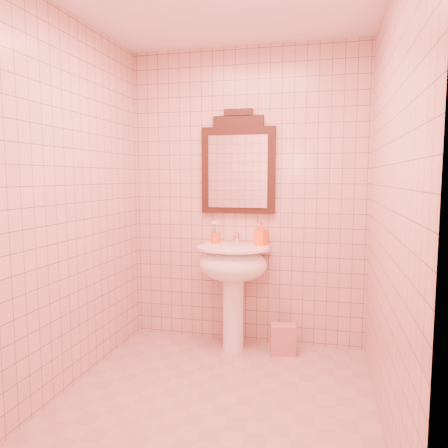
% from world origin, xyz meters
% --- Properties ---
extents(floor, '(2.20, 2.20, 0.00)m').
position_xyz_m(floor, '(0.00, 0.00, 0.00)').
color(floor, tan).
rests_on(floor, ground).
extents(back_wall, '(2.00, 0.02, 2.50)m').
position_xyz_m(back_wall, '(0.00, 1.10, 1.25)').
color(back_wall, tan).
rests_on(back_wall, floor).
extents(pedestal_sink, '(0.58, 0.58, 0.86)m').
position_xyz_m(pedestal_sink, '(-0.06, 0.87, 0.66)').
color(pedestal_sink, white).
rests_on(pedestal_sink, floor).
extents(faucet, '(0.04, 0.16, 0.11)m').
position_xyz_m(faucet, '(-0.06, 1.01, 0.92)').
color(faucet, white).
rests_on(faucet, pedestal_sink).
extents(mirror, '(0.62, 0.06, 0.87)m').
position_xyz_m(mirror, '(-0.06, 1.07, 1.52)').
color(mirror, black).
rests_on(mirror, back_wall).
extents(toothbrush_cup, '(0.07, 0.07, 0.17)m').
position_xyz_m(toothbrush_cup, '(-0.25, 1.02, 0.91)').
color(toothbrush_cup, orange).
rests_on(toothbrush_cup, pedestal_sink).
extents(soap_dispenser, '(0.12, 0.12, 0.19)m').
position_xyz_m(soap_dispenser, '(0.14, 1.00, 0.96)').
color(soap_dispenser, orange).
rests_on(soap_dispenser, pedestal_sink).
extents(towel, '(0.22, 0.17, 0.24)m').
position_xyz_m(towel, '(0.35, 0.88, 0.12)').
color(towel, tan).
rests_on(towel, floor).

